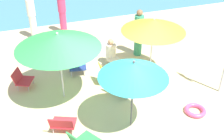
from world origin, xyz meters
TOP-DOWN VIEW (x-y plane):
  - ground_plane at (0.00, 0.00)m, footprint 40.00×40.00m
  - umbrella_green at (-1.40, 1.17)m, footprint 2.15×2.15m
  - umbrella_yellow at (1.31, 1.38)m, footprint 1.83×1.83m
  - umbrella_teal at (-0.10, -0.49)m, footprint 1.55×1.55m
  - beach_chair_b at (-0.09, 1.35)m, footprint 0.53×0.47m
  - beach_chair_c at (-1.69, -0.19)m, footprint 0.71×0.67m
  - beach_chair_d at (0.14, 0.72)m, footprint 0.79×0.76m
  - beach_chair_e at (-0.73, 2.34)m, footprint 0.62×0.69m
  - beach_chair_f at (-2.44, 2.02)m, footprint 0.64×0.65m
  - person_a at (0.41, 2.36)m, footprint 0.41×0.55m
  - person_b at (-1.74, 5.18)m, footprint 0.30×0.30m
  - person_c at (1.48, 2.70)m, footprint 0.32×0.32m
  - person_d at (-0.58, 5.33)m, footprint 0.30×0.30m
  - swim_ring at (1.63, -0.60)m, footprint 0.55×0.55m

SIDE VIEW (x-z plane):
  - ground_plane at x=0.00m, z-range 0.00..0.00m
  - swim_ring at x=1.63m, z-range 0.00..0.12m
  - beach_chair_c at x=-1.69m, z-range 0.01..0.55m
  - beach_chair_f at x=-2.44m, z-range 0.01..0.55m
  - beach_chair_e at x=-0.73m, z-range 0.00..0.66m
  - beach_chair_d at x=0.14m, z-range 0.00..0.66m
  - beach_chair_b at x=-0.09m, z-range 0.02..0.68m
  - person_a at x=0.41m, z-range -0.01..0.88m
  - person_c at x=1.48m, z-range 0.00..1.63m
  - person_d at x=-0.58m, z-range 0.01..1.67m
  - person_b at x=-1.74m, z-range 0.01..1.77m
  - umbrella_teal at x=-0.10m, z-range 0.68..2.50m
  - umbrella_yellow at x=1.31m, z-range 0.71..2.60m
  - umbrella_green at x=-1.40m, z-range 0.73..2.68m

